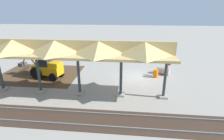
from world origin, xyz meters
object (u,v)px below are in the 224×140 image
object	(u,v)px
stop_sign	(168,64)
traffic_barrel	(156,73)
concrete_pipe	(163,70)
backhoe	(46,67)

from	to	relation	value
stop_sign	traffic_barrel	world-z (taller)	stop_sign
concrete_pipe	stop_sign	bearing A→B (deg)	111.94
backhoe	traffic_barrel	xyz separation A→B (m)	(-11.99, -1.32, -0.81)
traffic_barrel	concrete_pipe	bearing A→B (deg)	-133.10
stop_sign	traffic_barrel	distance (m)	1.72
backhoe	traffic_barrel	world-z (taller)	backhoe
traffic_barrel	backhoe	bearing A→B (deg)	6.29
stop_sign	traffic_barrel	xyz separation A→B (m)	(1.32, 0.42, -1.02)
backhoe	traffic_barrel	bearing A→B (deg)	-173.71
concrete_pipe	traffic_barrel	size ratio (longest dim) A/B	1.81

